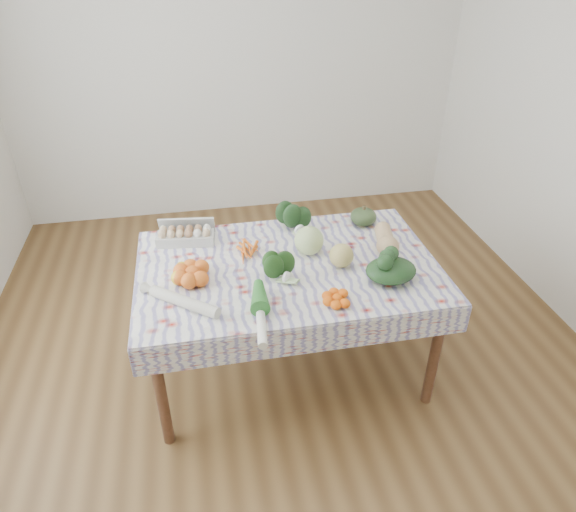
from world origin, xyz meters
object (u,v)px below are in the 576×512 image
object	(u,v)px
grapefruit	(341,256)
dining_table	(288,277)
egg_carton	(185,236)
kabocha_squash	(363,217)
cabbage	(309,240)
butternut_squash	(386,238)

from	to	relation	value
grapefruit	dining_table	bearing A→B (deg)	167.16
egg_carton	dining_table	bearing A→B (deg)	-25.13
dining_table	kabocha_squash	distance (m)	0.68
dining_table	cabbage	world-z (taller)	cabbage
grapefruit	butternut_squash	bearing A→B (deg)	23.36
dining_table	egg_carton	xyz separation A→B (m)	(-0.55, 0.35, 0.13)
dining_table	butternut_squash	bearing A→B (deg)	6.46
cabbage	grapefruit	bearing A→B (deg)	-48.42
butternut_squash	grapefruit	size ratio (longest dim) A/B	2.08
egg_carton	butternut_squash	bearing A→B (deg)	-6.70
egg_carton	grapefruit	distance (m)	0.93
kabocha_squash	grapefruit	world-z (taller)	grapefruit
egg_carton	grapefruit	xyz separation A→B (m)	(0.84, -0.41, 0.02)
dining_table	kabocha_squash	size ratio (longest dim) A/B	9.71
butternut_squash	grapefruit	distance (m)	0.33
egg_carton	kabocha_squash	bearing A→B (deg)	8.13
egg_carton	grapefruit	size ratio (longest dim) A/B	2.50
dining_table	egg_carton	distance (m)	0.66
kabocha_squash	grapefruit	size ratio (longest dim) A/B	1.23
egg_carton	grapefruit	bearing A→B (deg)	-19.15
dining_table	egg_carton	size ratio (longest dim) A/B	4.78
kabocha_squash	butternut_squash	world-z (taller)	butternut_squash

